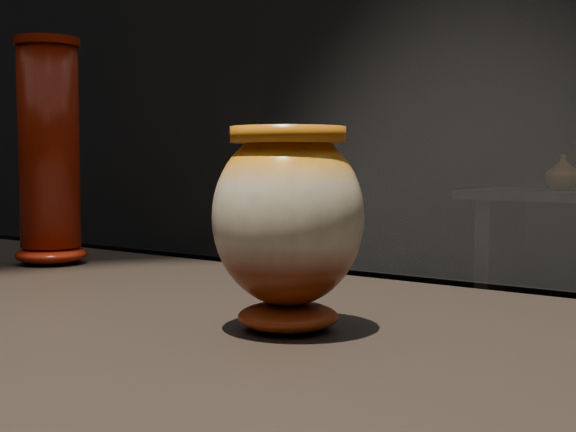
% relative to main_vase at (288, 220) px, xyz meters
% --- Properties ---
extents(main_vase, '(0.15, 0.15, 0.19)m').
position_rel_main_vase_xyz_m(main_vase, '(0.00, 0.00, 0.00)').
color(main_vase, '#662009').
rests_on(main_vase, display_plinth).
extents(tall_vase, '(0.13, 0.13, 0.34)m').
position_rel_main_vase_xyz_m(tall_vase, '(-0.58, 0.16, 0.06)').
color(tall_vase, '#AC1C0B').
rests_on(tall_vase, display_plinth).
extents(back_vase_left, '(0.22, 0.22, 0.19)m').
position_rel_main_vase_xyz_m(back_vase_left, '(-0.96, 3.59, -0.01)').
color(back_vase_left, '#9C6216').
rests_on(back_vase_left, back_shelf).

